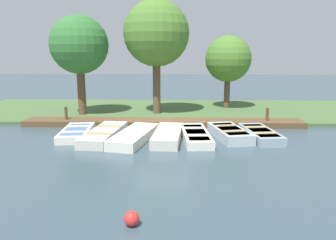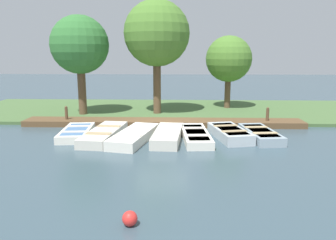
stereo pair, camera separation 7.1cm
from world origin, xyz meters
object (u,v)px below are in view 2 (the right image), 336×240
object	(u,v)px
rowboat_0	(77,132)
rowboat_3	(168,135)
rowboat_4	(196,135)
mooring_post_far	(267,117)
rowboat_1	(104,134)
park_tree_far_left	(80,45)
park_tree_center	(229,59)
rowboat_6	(260,134)
rowboat_5	(230,133)
mooring_post_near	(67,115)
park_tree_left	(157,34)
rowboat_2	(134,136)
buoy	(130,218)

from	to	relation	value
rowboat_0	rowboat_3	xyz separation A→B (m)	(0.51, 3.95, 0.04)
rowboat_4	mooring_post_far	distance (m)	4.44
rowboat_1	park_tree_far_left	bearing A→B (deg)	-148.72
rowboat_3	park_tree_center	distance (m)	8.62
park_tree_center	rowboat_6	bearing A→B (deg)	3.41
rowboat_4	rowboat_5	world-z (taller)	rowboat_5
rowboat_0	mooring_post_near	bearing A→B (deg)	-157.78
rowboat_5	park_tree_center	distance (m)	7.55
rowboat_1	rowboat_5	bearing A→B (deg)	98.18
rowboat_3	park_tree_left	world-z (taller)	park_tree_left
rowboat_2	rowboat_4	world-z (taller)	rowboat_2
rowboat_2	park_tree_center	distance (m)	9.34
mooring_post_far	buoy	xyz separation A→B (m)	(9.58, -5.31, -0.32)
rowboat_3	rowboat_4	world-z (taller)	rowboat_3
park_tree_center	park_tree_far_left	bearing A→B (deg)	-73.74
park_tree_left	park_tree_center	world-z (taller)	park_tree_left
rowboat_1	park_tree_left	size ratio (longest dim) A/B	0.58
rowboat_1	rowboat_4	distance (m)	3.83
rowboat_3	park_tree_center	size ratio (longest dim) A/B	0.71
mooring_post_far	rowboat_1	bearing A→B (deg)	-70.95
buoy	park_tree_left	distance (m)	12.89
rowboat_2	rowboat_4	xyz separation A→B (m)	(-0.31, 2.52, -0.03)
park_tree_far_left	park_tree_center	world-z (taller)	park_tree_far_left
mooring_post_far	park_tree_left	xyz separation A→B (m)	(-2.54, -5.55, 4.05)
rowboat_2	buoy	distance (m)	6.76
rowboat_1	rowboat_3	size ratio (longest dim) A/B	1.13
rowboat_0	rowboat_3	world-z (taller)	rowboat_3
rowboat_1	park_tree_center	xyz separation A→B (m)	(-7.14, 6.14, 2.94)
rowboat_4	park_tree_left	size ratio (longest dim) A/B	0.54
rowboat_1	rowboat_4	bearing A→B (deg)	95.78
park_tree_left	park_tree_center	size ratio (longest dim) A/B	1.40
rowboat_4	park_tree_far_left	size ratio (longest dim) A/B	0.63
mooring_post_near	park_tree_far_left	size ratio (longest dim) A/B	0.17
mooring_post_near	mooring_post_far	distance (m)	9.90
buoy	park_tree_left	bearing A→B (deg)	-178.87
mooring_post_near	park_tree_far_left	xyz separation A→B (m)	(-2.12, 0.21, 3.44)
mooring_post_near	park_tree_center	world-z (taller)	park_tree_center
rowboat_2	rowboat_6	distance (m)	5.26
park_tree_left	park_tree_center	distance (m)	4.91
mooring_post_far	park_tree_center	world-z (taller)	park_tree_center
rowboat_1	mooring_post_near	world-z (taller)	mooring_post_near
mooring_post_near	rowboat_5	bearing A→B (deg)	73.16
rowboat_0	mooring_post_near	world-z (taller)	mooring_post_near
rowboat_0	rowboat_1	xyz separation A→B (m)	(0.32, 1.27, 0.03)
rowboat_4	mooring_post_far	world-z (taller)	mooring_post_far
rowboat_3	buoy	bearing A→B (deg)	-0.40
rowboat_5	park_tree_center	world-z (taller)	park_tree_center
rowboat_1	rowboat_6	size ratio (longest dim) A/B	1.24
rowboat_5	rowboat_3	bearing A→B (deg)	-92.38
park_tree_far_left	park_tree_left	bearing A→B (deg)	95.69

